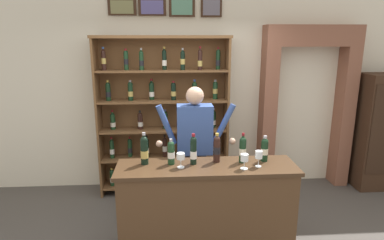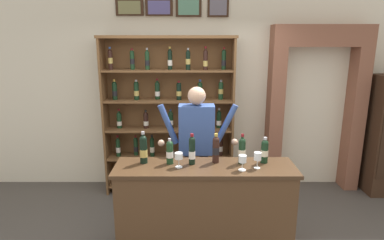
{
  "view_description": "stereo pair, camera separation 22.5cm",
  "coord_description": "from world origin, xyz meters",
  "views": [
    {
      "loc": [
        -0.23,
        -3.14,
        2.25
      ],
      "look_at": [
        0.0,
        0.28,
        1.39
      ],
      "focal_mm": 30.69,
      "sensor_mm": 36.0,
      "label": 1
    },
    {
      "loc": [
        -0.0,
        -3.15,
        2.25
      ],
      "look_at": [
        0.0,
        0.28,
        1.39
      ],
      "focal_mm": 30.69,
      "sensor_mm": 36.0,
      "label": 2
    }
  ],
  "objects": [
    {
      "name": "back_wall",
      "position": [
        -0.0,
        1.79,
        1.62
      ],
      "size": [
        12.0,
        0.19,
        3.23
      ],
      "color": "beige",
      "rests_on": "ground"
    },
    {
      "name": "wine_shelf",
      "position": [
        -0.33,
        1.46,
        1.19
      ],
      "size": [
        1.88,
        0.36,
        2.28
      ],
      "color": "brown",
      "rests_on": "ground"
    },
    {
      "name": "archway_doorway",
      "position": [
        1.81,
        1.65,
        1.35
      ],
      "size": [
        1.39,
        0.45,
        2.43
      ],
      "color": "brown",
      "rests_on": "ground"
    },
    {
      "name": "tasting_counter",
      "position": [
        0.13,
        -0.0,
        0.48
      ],
      "size": [
        1.86,
        0.52,
        0.97
      ],
      "color": "#4C331E",
      "rests_on": "ground"
    },
    {
      "name": "shopkeeper",
      "position": [
        0.05,
        0.6,
        1.06
      ],
      "size": [
        0.96,
        0.22,
        1.7
      ],
      "color": "#2D3347",
      "rests_on": "ground"
    },
    {
      "name": "tasting_bottle_brunello",
      "position": [
        -0.51,
        0.09,
        1.12
      ],
      "size": [
        0.08,
        0.08,
        0.34
      ],
      "color": "black",
      "rests_on": "tasting_counter"
    },
    {
      "name": "tasting_bottle_grappa",
      "position": [
        -0.23,
        0.07,
        1.1
      ],
      "size": [
        0.07,
        0.07,
        0.27
      ],
      "color": "#19381E",
      "rests_on": "tasting_counter"
    },
    {
      "name": "tasting_bottle_super_tuscan",
      "position": [
        0.0,
        0.06,
        1.12
      ],
      "size": [
        0.07,
        0.07,
        0.33
      ],
      "color": "black",
      "rests_on": "tasting_counter"
    },
    {
      "name": "tasting_bottle_prosecco",
      "position": [
        0.25,
        0.11,
        1.12
      ],
      "size": [
        0.07,
        0.07,
        0.32
      ],
      "color": "black",
      "rests_on": "tasting_counter"
    },
    {
      "name": "tasting_bottle_riserva",
      "position": [
        0.52,
        0.08,
        1.12
      ],
      "size": [
        0.07,
        0.07,
        0.32
      ],
      "color": "black",
      "rests_on": "tasting_counter"
    },
    {
      "name": "tasting_bottle_vin_santo",
      "position": [
        0.76,
        0.1,
        1.1
      ],
      "size": [
        0.08,
        0.08,
        0.28
      ],
      "color": "black",
      "rests_on": "tasting_counter"
    },
    {
      "name": "wine_glass_spare",
      "position": [
        0.66,
        -0.06,
        1.09
      ],
      "size": [
        0.07,
        0.07,
        0.17
      ],
      "color": "silver",
      "rests_on": "tasting_counter"
    },
    {
      "name": "wine_glass_left",
      "position": [
        0.5,
        -0.11,
        1.08
      ],
      "size": [
        0.08,
        0.08,
        0.16
      ],
      "color": "silver",
      "rests_on": "tasting_counter"
    },
    {
      "name": "wine_glass_right",
      "position": [
        -0.13,
        -0.03,
        1.09
      ],
      "size": [
        0.08,
        0.08,
        0.15
      ],
      "color": "silver",
      "rests_on": "tasting_counter"
    }
  ]
}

